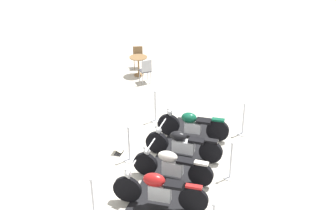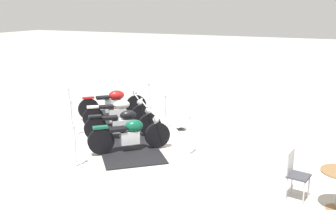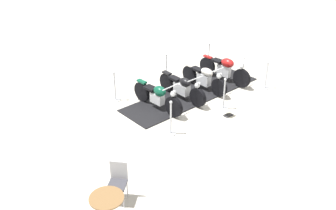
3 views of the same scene
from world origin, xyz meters
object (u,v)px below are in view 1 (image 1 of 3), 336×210
Objects in this scene: cafe_chair_near_table at (146,69)px; cafe_chair_across_table at (138,56)px; stanchion_left_front at (243,124)px; stanchion_left_mid at (230,167)px; info_placard at (119,151)px; motorcycle_maroon at (158,189)px; motorcycle_cream at (172,165)px; stanchion_right_mid at (129,150)px; cafe_table at (138,62)px; motorcycle_black at (183,144)px; stanchion_right_front at (155,111)px; motorcycle_forest at (192,124)px; stanchion_right_rear at (93,203)px.

cafe_chair_across_table is at bearing -9.13° from cafe_chair_near_table.
cafe_chair_near_table is at bearing -173.44° from stanchion_left_front.
stanchion_left_mid is 3.31m from info_placard.
motorcycle_maroon is at bearing -70.23° from stanchion_left_front.
stanchion_right_mid is at bearing -19.89° from motorcycle_cream.
stanchion_right_mid is at bearing -100.72° from stanchion_left_front.
cafe_table is 0.88× the size of cafe_chair_across_table.
stanchion_right_front is at bearing -50.97° from motorcycle_black.
stanchion_right_mid is (-0.01, -2.17, -0.15)m from motorcycle_forest.
cafe_table is (-5.78, 1.89, 0.13)m from motorcycle_black.
stanchion_right_mid is 1.12× the size of cafe_chair_near_table.
cafe_chair_across_table is at bearing 157.08° from stanchion_right_front.
motorcycle_maroon is (0.70, -0.85, 0.06)m from motorcycle_cream.
info_placard is at bearing 10.71° from motorcycle_black.
cafe_chair_near_table is (-3.76, 3.16, 0.49)m from info_placard.
motorcycle_cream is at bearing -24.15° from stanchion_right_front.
cafe_chair_near_table is (0.81, -0.14, -0.02)m from cafe_table.
motorcycle_cream is 2.25× the size of cafe_table.
stanchion_left_front reaches higher than motorcycle_black.
stanchion_right_mid is at bearing 46.76° from motorcycle_forest.
stanchion_left_front is 1.03× the size of stanchion_right_rear.
stanchion_right_rear is at bearing -50.00° from stanchion_right_front.
stanchion_right_front is at bearing -21.75° from cafe_table.
stanchion_left_mid is at bearing 0.71° from stanchion_right_front.
stanchion_right_rear is at bearing 53.51° from motorcycle_cream.
stanchion_left_front is at bearing -157.69° from motorcycle_forest.
stanchion_left_front reaches higher than stanchion_right_rear.
stanchion_right_mid reaches higher than cafe_chair_across_table.
stanchion_right_front is (-3.01, 3.59, 0.02)m from stanchion_right_rear.
info_placard is 6.47m from cafe_chair_across_table.
stanchion_right_mid reaches higher than cafe_chair_near_table.
motorcycle_black is 1.69× the size of stanchion_left_front.
stanchion_left_mid is (0.06, 2.21, -0.18)m from motorcycle_maroon.
info_placard is at bearing -168.92° from stanchion_right_mid.
motorcycle_forest is at bearing 13.83° from stanchion_right_front.
motorcycle_black reaches higher than motorcycle_cream.
stanchion_right_front is 3.83m from cafe_table.
stanchion_left_front reaches higher than motorcycle_cream.
motorcycle_maroon is 2.22m from stanchion_left_mid.
stanchion_right_rear is 7.53m from cafe_chair_near_table.
stanchion_right_front reaches higher than cafe_table.
cafe_chair_across_table is (-5.77, 3.60, 0.20)m from stanchion_right_mid.
motorcycle_cream reaches higher than info_placard.
stanchion_left_mid is 2.88× the size of info_placard.
motorcycle_maroon is 2.17m from stanchion_right_mid.
stanchion_right_front reaches higher than stanchion_right_rear.
info_placard is at bearing 150.05° from cafe_chair_near_table.
stanchion_left_front is at bearing -163.38° from cafe_chair_near_table.
stanchion_right_rear is at bearing -81.44° from stanchion_left_front.
motorcycle_black is at bearing 170.73° from cafe_chair_near_table.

